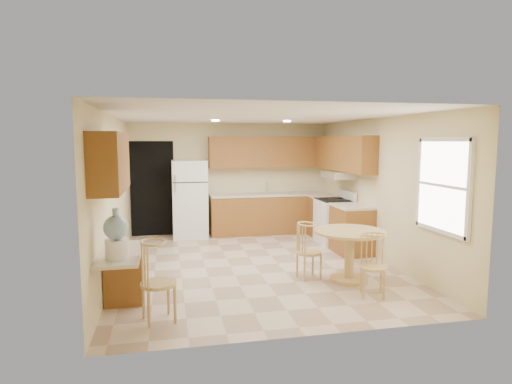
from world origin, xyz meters
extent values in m
plane|color=beige|center=(0.00, 0.00, 0.00)|extent=(5.50, 5.50, 0.00)
cube|color=white|center=(0.00, 0.00, 2.50)|extent=(4.50, 5.50, 0.02)
cube|color=beige|center=(0.00, 2.75, 1.25)|extent=(4.50, 0.02, 2.50)
cube|color=beige|center=(0.00, -2.75, 1.25)|extent=(4.50, 0.02, 2.50)
cube|color=beige|center=(-2.25, 0.00, 1.25)|extent=(0.02, 5.50, 2.50)
cube|color=beige|center=(2.25, 0.00, 1.25)|extent=(0.02, 5.50, 2.50)
cube|color=black|center=(-1.75, 2.73, 1.05)|extent=(0.90, 0.02, 2.10)
cube|color=brown|center=(0.88, 2.45, 0.43)|extent=(2.75, 0.60, 0.87)
cube|color=beige|center=(0.88, 2.45, 0.89)|extent=(2.75, 0.63, 0.04)
cube|color=brown|center=(1.95, 1.85, 0.43)|extent=(0.60, 0.59, 0.87)
cube|color=beige|center=(1.95, 1.85, 0.89)|extent=(0.63, 0.59, 0.04)
cube|color=brown|center=(1.95, 0.40, 0.43)|extent=(0.60, 0.80, 0.87)
cube|color=beige|center=(1.95, 0.40, 0.89)|extent=(0.63, 0.80, 0.04)
cube|color=brown|center=(0.88, 2.58, 1.85)|extent=(2.75, 0.33, 0.70)
cube|color=brown|center=(2.08, 1.21, 1.85)|extent=(0.33, 2.42, 0.70)
cube|color=brown|center=(-2.08, -1.60, 1.85)|extent=(0.33, 1.40, 0.70)
cube|color=silver|center=(0.85, 2.45, 0.91)|extent=(0.78, 0.44, 0.01)
cube|color=silver|center=(2.00, 1.18, 1.42)|extent=(0.50, 0.76, 0.14)
cube|color=brown|center=(-2.00, -1.32, 0.36)|extent=(0.48, 0.42, 0.72)
cube|color=beige|center=(-2.00, -1.70, 0.75)|extent=(0.50, 1.20, 0.04)
cube|color=white|center=(2.23, -1.85, 1.50)|extent=(0.05, 1.00, 1.20)
cube|color=white|center=(2.22, -1.85, 2.12)|extent=(0.05, 1.10, 0.06)
cube|color=white|center=(2.22, -1.85, 0.88)|extent=(0.05, 1.10, 0.06)
cube|color=white|center=(2.22, -2.38, 1.50)|extent=(0.05, 0.06, 1.28)
cube|color=white|center=(2.22, -1.32, 1.50)|extent=(0.05, 0.06, 1.28)
cylinder|color=white|center=(-0.50, 1.20, 2.48)|extent=(0.14, 0.14, 0.02)
cylinder|color=white|center=(0.90, 1.20, 2.48)|extent=(0.14, 0.14, 0.02)
cube|color=white|center=(-0.95, 2.40, 0.84)|extent=(0.74, 0.69, 1.69)
cube|color=black|center=(-0.95, 2.05, 1.24)|extent=(0.73, 0.01, 0.02)
cube|color=silver|center=(-1.26, 2.04, 1.14)|extent=(0.03, 0.03, 0.18)
cube|color=silver|center=(-1.26, 2.04, 1.34)|extent=(0.03, 0.03, 0.14)
cube|color=white|center=(1.92, 1.18, 0.45)|extent=(0.65, 0.76, 0.90)
cube|color=black|center=(1.92, 1.18, 0.91)|extent=(0.64, 0.75, 0.02)
cube|color=white|center=(2.20, 1.18, 1.00)|extent=(0.06, 0.76, 0.18)
cylinder|color=tan|center=(1.22, -1.13, 0.03)|extent=(0.57, 0.57, 0.06)
cylinder|color=tan|center=(1.22, -1.13, 0.38)|extent=(0.14, 0.14, 0.70)
cylinder|color=tan|center=(1.22, -1.13, 0.76)|extent=(1.05, 1.05, 0.04)
cylinder|color=tan|center=(0.67, -0.88, 0.40)|extent=(0.38, 0.38, 0.04)
cylinder|color=tan|center=(0.54, -0.74, 0.20)|extent=(0.03, 0.03, 0.40)
cylinder|color=tan|center=(0.81, -0.74, 0.20)|extent=(0.03, 0.03, 0.40)
cylinder|color=tan|center=(0.54, -1.01, 0.20)|extent=(0.03, 0.03, 0.40)
cylinder|color=tan|center=(0.81, -1.01, 0.20)|extent=(0.03, 0.03, 0.40)
cylinder|color=tan|center=(1.27, -1.78, 0.40)|extent=(0.37, 0.37, 0.04)
cylinder|color=tan|center=(1.14, -1.64, 0.20)|extent=(0.03, 0.03, 0.40)
cylinder|color=tan|center=(1.41, -1.64, 0.20)|extent=(0.03, 0.03, 0.40)
cylinder|color=tan|center=(1.14, -1.91, 0.20)|extent=(0.03, 0.03, 0.40)
cylinder|color=tan|center=(1.41, -1.91, 0.20)|extent=(0.03, 0.03, 0.40)
cylinder|color=tan|center=(-1.55, -2.02, 0.45)|extent=(0.42, 0.42, 0.04)
cylinder|color=tan|center=(-1.70, -1.87, 0.22)|extent=(0.04, 0.04, 0.45)
cylinder|color=tan|center=(-1.40, -1.87, 0.22)|extent=(0.04, 0.04, 0.45)
cylinder|color=tan|center=(-1.70, -2.17, 0.22)|extent=(0.04, 0.04, 0.45)
cylinder|color=tan|center=(-1.40, -2.17, 0.22)|extent=(0.04, 0.04, 0.45)
cylinder|color=white|center=(-2.00, -2.00, 0.88)|extent=(0.26, 0.26, 0.22)
sphere|color=#7EA3C3|center=(-2.00, -2.00, 1.13)|extent=(0.28, 0.28, 0.28)
cylinder|color=#7EA3C3|center=(-2.00, -2.00, 1.31)|extent=(0.07, 0.07, 0.08)
camera|label=1|loc=(-1.42, -6.95, 2.09)|focal=30.00mm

